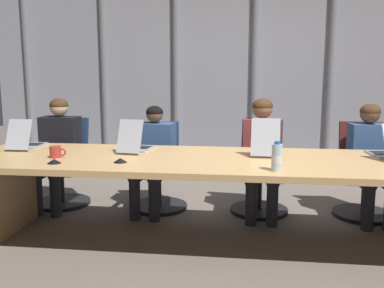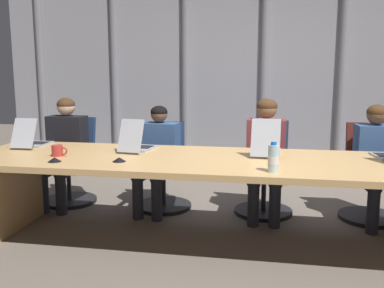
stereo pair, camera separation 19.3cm
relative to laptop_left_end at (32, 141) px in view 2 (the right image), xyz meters
The scene contains 18 objects.
ground_plane 2.34m from the laptop_left_end, ahead, with size 14.63×14.63×0.00m, color #6B6056.
conference_table 2.20m from the laptop_left_end, ahead, with size 5.00×1.13×0.75m.
curtain_backdrop 3.10m from the laptop_left_end, 44.69° to the left, with size 7.31×0.17×2.64m.
laptop_left_end is the anchor object (origin of this frame).
laptop_left_mid 1.06m from the laptop_left_end, ahead, with size 0.27×0.46×0.30m.
laptop_center 2.21m from the laptop_left_end, ahead, with size 0.26×0.48×0.32m.
office_chair_left_end 0.82m from the laptop_left_end, 86.35° to the left, with size 0.60×0.60×0.95m.
office_chair_left_mid 1.39m from the laptop_left_end, 31.29° to the left, with size 0.60×0.61×0.91m.
office_chair_center 2.35m from the laptop_left_end, 17.31° to the left, with size 0.60×0.60×0.95m.
office_chair_right_mid 3.34m from the laptop_left_end, 11.94° to the left, with size 0.60×0.60×0.94m.
person_left_end 0.55m from the laptop_left_end, 84.01° to the left, with size 0.42×0.55×1.18m.
person_left_mid 1.22m from the laptop_left_end, 25.70° to the left, with size 0.45×0.57×1.11m.
person_center 2.27m from the laptop_left_end, 13.56° to the left, with size 0.39×0.55×1.19m.
person_right_mid 3.30m from the laptop_left_end, ahead, with size 0.40×0.57×1.15m.
water_bottle_primary 2.37m from the laptop_left_end, 16.71° to the right, with size 0.08×0.08×0.22m.
coffee_mug_near 0.62m from the laptop_left_end, 41.02° to the right, with size 0.14×0.09×0.09m.
conference_mic_left_side 1.18m from the laptop_left_end, 26.59° to the right, with size 0.11×0.11×0.04m, color black.
conference_mic_middle 0.84m from the laptop_left_end, 48.59° to the right, with size 0.11×0.11×0.04m, color black.
Camera 2 is at (0.05, -3.48, 1.47)m, focal length 40.55 mm.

